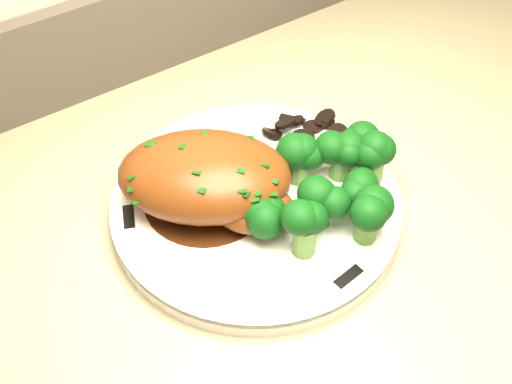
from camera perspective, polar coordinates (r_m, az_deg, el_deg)
counter at (r=1.13m, az=11.66°, el=-14.28°), size 2.26×0.75×1.10m
plate at (r=0.64m, az=0.00°, el=-1.18°), size 0.35×0.35×0.02m
rim_accent_0 at (r=0.72m, az=3.23°, el=6.46°), size 0.03×0.03×0.00m
rim_accent_1 at (r=0.63m, az=-11.24°, el=-2.19°), size 0.02×0.03×0.00m
rim_accent_2 at (r=0.58m, az=8.22°, el=-7.47°), size 0.03×0.01×0.00m
gravy_pool at (r=0.64m, az=-4.42°, el=-0.57°), size 0.12×0.12×0.00m
chicken_breast at (r=0.61m, az=-4.09°, el=1.12°), size 0.20×0.19×0.07m
mushroom_pile at (r=0.69m, az=3.57°, el=4.33°), size 0.10×0.07×0.03m
broccoli_florets at (r=0.62m, az=6.42°, el=0.63°), size 0.17×0.13×0.05m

